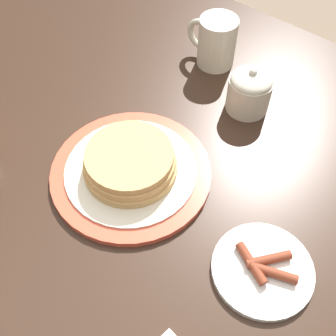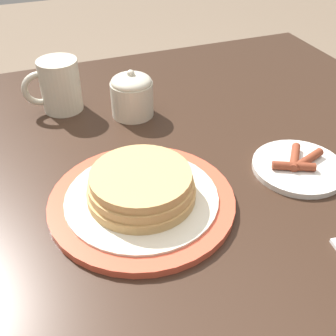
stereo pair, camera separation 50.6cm
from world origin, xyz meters
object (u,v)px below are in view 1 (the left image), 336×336
(side_plate_bacon, at_px, (263,269))
(pancake_plate, at_px, (129,166))
(sugar_bowl, at_px, (250,90))
(coffee_mug, at_px, (216,41))

(side_plate_bacon, bearing_deg, pancake_plate, -2.09)
(pancake_plate, relative_size, sugar_bowl, 2.91)
(sugar_bowl, bearing_deg, coffee_mug, -29.21)
(side_plate_bacon, relative_size, coffee_mug, 1.33)
(pancake_plate, bearing_deg, coffee_mug, -80.26)
(pancake_plate, bearing_deg, side_plate_bacon, 177.91)
(pancake_plate, distance_m, coffee_mug, 0.34)
(side_plate_bacon, height_order, sugar_bowl, sugar_bowl)
(pancake_plate, height_order, sugar_bowl, sugar_bowl)
(coffee_mug, bearing_deg, side_plate_bacon, 133.69)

